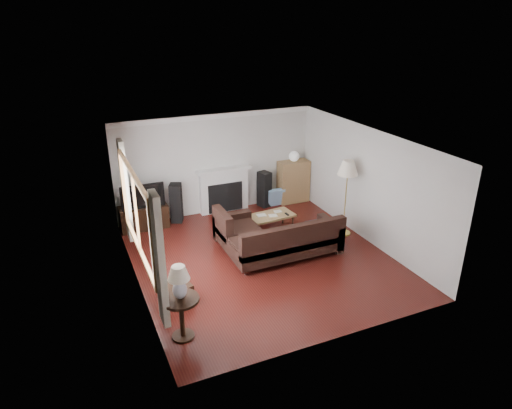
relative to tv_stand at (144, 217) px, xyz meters
name	(u,v)px	position (x,y,z in m)	size (l,w,h in m)	color
room	(262,203)	(1.92, -2.47, 0.98)	(5.10, 5.60, 2.54)	#4A1510
window	(136,213)	(-0.53, -2.67, 1.28)	(0.12, 2.74, 1.54)	brown
curtain_near	(160,261)	(-0.48, -4.19, 1.13)	(0.10, 0.35, 2.10)	beige
curtain_far	(126,191)	(-0.48, -1.15, 1.13)	(0.10, 0.35, 2.10)	beige
fireplace	(224,190)	(2.07, 0.17, 0.30)	(1.40, 0.26, 1.15)	white
tv_stand	(144,217)	(0.00, 0.00, 0.00)	(1.10, 0.49, 0.55)	black
television	(142,195)	(0.00, 0.00, 0.56)	(0.99, 0.13, 0.57)	black
speaker_left	(176,203)	(0.80, 0.05, 0.20)	(0.27, 0.32, 0.96)	black
speaker_right	(264,189)	(3.14, 0.06, 0.19)	(0.26, 0.31, 0.93)	black
bookshelf	(293,181)	(3.98, 0.05, 0.29)	(0.82, 0.39, 1.12)	#9A7547
globe_lamp	(294,156)	(3.98, 0.05, 0.98)	(0.27, 0.27, 0.27)	white
sectional_sofa	(286,239)	(2.41, -2.59, 0.13)	(2.50, 1.82, 0.81)	black
coffee_table	(271,222)	(2.68, -1.34, -0.07)	(1.03, 0.56, 0.40)	#A07D4C
footstool	(178,293)	(-0.06, -3.28, -0.09)	(0.43, 0.43, 0.36)	black
floor_lamp	(346,198)	(4.11, -2.16, 0.60)	(0.45, 0.45, 1.75)	gold
side_table	(182,318)	(-0.23, -4.22, 0.08)	(0.57, 0.57, 0.72)	black
table_lamp	(179,283)	(-0.23, -4.22, 0.72)	(0.34, 0.34, 0.54)	silver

